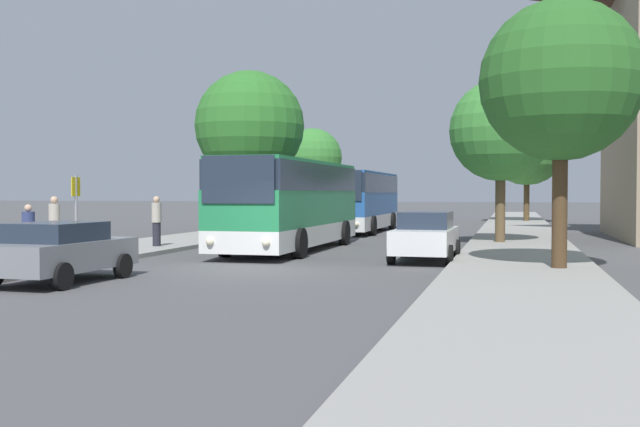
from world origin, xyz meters
name	(u,v)px	position (x,y,z in m)	size (l,w,h in m)	color
ground_plane	(257,271)	(0.00, 0.00, 0.00)	(300.00, 300.00, 0.00)	#4C4C4F
sidewalk_left	(34,263)	(-7.00, 0.00, 0.07)	(4.00, 120.00, 0.15)	gray
sidewalk_right	(523,276)	(7.00, 0.00, 0.07)	(4.00, 120.00, 0.15)	gray
bus_front	(291,203)	(-1.24, 7.27, 1.76)	(2.93, 10.94, 3.29)	silver
bus_middle	(360,200)	(-1.24, 20.31, 1.72)	(2.82, 10.46, 3.22)	silver
parked_car_left_curb	(60,251)	(-3.71, -3.60, 0.76)	(2.18, 4.05, 1.44)	slate
parked_car_right_near	(426,236)	(4.10, 4.17, 0.80)	(1.96, 4.13, 1.55)	silver
bus_stop_sign	(76,206)	(-6.51, 1.49, 1.72)	(0.08, 0.45, 2.53)	gray
pedestrian_waiting_near	(157,221)	(-6.13, 6.19, 1.10)	(0.36, 0.36, 1.86)	#23232D
pedestrian_waiting_far	(28,233)	(-6.89, -0.38, 0.98)	(0.36, 0.36, 1.66)	#23232D
pedestrian_walking_back	(54,224)	(-7.88, 2.36, 1.10)	(0.36, 0.36, 1.88)	#23232D
tree_left_near	(313,158)	(-7.28, 32.96, 4.65)	(4.23, 4.23, 6.63)	brown
tree_left_far	(250,126)	(-6.53, 17.50, 5.60)	(5.69, 5.69, 8.30)	brown
tree_right_near	(561,81)	(7.94, 1.52, 5.09)	(4.27, 4.27, 7.09)	#47331E
tree_right_mid	(527,146)	(7.68, 35.55, 5.45)	(5.59, 5.59, 8.10)	#513D23
tree_right_far	(501,131)	(6.24, 11.84, 4.64)	(4.13, 4.13, 6.58)	brown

